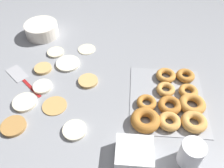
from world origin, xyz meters
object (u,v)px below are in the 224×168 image
object	(u,v)px
pancake_1	(88,81)
pancake_2	(14,126)
batter_bowl	(42,30)
pancake_3	(25,102)
pancake_7	(87,49)
container_stack	(134,154)
paper_cup	(191,154)
pancake_9	(75,130)
spatula	(20,76)
pancake_5	(43,87)
pancake_6	(56,52)
pancake_4	(68,63)
donut_tray	(171,103)
pancake_0	(55,105)
pancake_8	(43,68)

from	to	relation	value
pancake_1	pancake_2	size ratio (longest dim) A/B	0.93
batter_bowl	pancake_3	bearing A→B (deg)	-172.80
pancake_7	batter_bowl	world-z (taller)	batter_bowl
container_stack	paper_cup	bearing A→B (deg)	-87.80
pancake_9	pancake_1	bearing A→B (deg)	-2.80
spatula	pancake_5	bearing A→B (deg)	-163.74
pancake_1	container_stack	bearing A→B (deg)	-149.03
pancake_6	paper_cup	xyz separation A→B (m)	(-0.54, -0.60, 0.04)
pancake_1	pancake_4	bearing A→B (deg)	46.41
pancake_5	pancake_7	distance (m)	0.32
pancake_3	donut_tray	world-z (taller)	donut_tray
pancake_2	paper_cup	world-z (taller)	paper_cup
pancake_0	pancake_1	world-z (taller)	pancake_1
pancake_1	container_stack	size ratio (longest dim) A/B	0.70
pancake_2	batter_bowl	world-z (taller)	batter_bowl
pancake_1	spatula	xyz separation A→B (m)	(0.01, 0.32, -0.00)
pancake_2	pancake_7	world-z (taller)	pancake_2
pancake_4	pancake_9	xyz separation A→B (m)	(-0.37, -0.10, 0.00)
pancake_0	pancake_5	xyz separation A→B (m)	(0.10, 0.08, 0.00)
pancake_6	donut_tray	bearing A→B (deg)	-118.13
donut_tray	pancake_4	bearing A→B (deg)	65.44
pancake_2	spatula	size ratio (longest dim) A/B	0.44
pancake_4	pancake_8	bearing A→B (deg)	112.26
pancake_2	pancake_6	xyz separation A→B (m)	(0.45, -0.05, -0.00)
pancake_5	pancake_6	world-z (taller)	pancake_5
pancake_4	pancake_8	world-z (taller)	pancake_8
pancake_7	pancake_0	bearing A→B (deg)	168.70
container_stack	donut_tray	bearing A→B (deg)	-31.07
spatula	pancake_7	bearing A→B (deg)	-99.58
batter_bowl	pancake_0	bearing A→B (deg)	-159.02
pancake_7	container_stack	bearing A→B (deg)	-156.50
pancake_3	pancake_9	world-z (taller)	same
pancake_0	batter_bowl	distance (m)	0.53
pancake_5	paper_cup	bearing A→B (deg)	-116.31
pancake_8	batter_bowl	distance (m)	0.29
pancake_1	donut_tray	world-z (taller)	donut_tray
pancake_1	batter_bowl	size ratio (longest dim) A/B	0.50
pancake_4	batter_bowl	xyz separation A→B (m)	(0.23, 0.19, 0.03)
pancake_9	spatula	size ratio (longest dim) A/B	0.42
donut_tray	batter_bowl	size ratio (longest dim) A/B	2.09
donut_tray	pancake_1	bearing A→B (deg)	73.44
pancake_7	paper_cup	world-z (taller)	paper_cup
pancake_7	pancake_1	bearing A→B (deg)	-169.58
pancake_7	spatula	world-z (taller)	pancake_7
pancake_6	container_stack	bearing A→B (deg)	-143.04
pancake_8	donut_tray	size ratio (longest dim) A/B	0.22
batter_bowl	paper_cup	distance (m)	0.98
pancake_7	spatula	distance (m)	0.36
pancake_1	pancake_5	distance (m)	0.20
pancake_2	pancake_8	size ratio (longest dim) A/B	1.17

